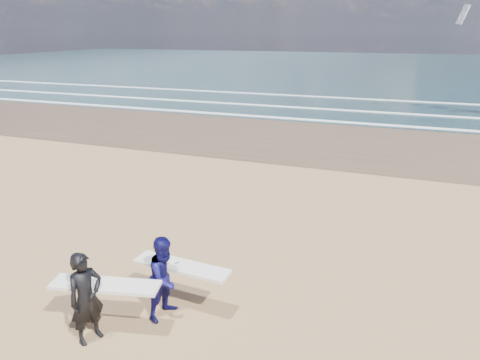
% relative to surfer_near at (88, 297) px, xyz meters
% --- Properties ---
extents(surfer_near, '(2.26, 1.27, 1.93)m').
position_rel_surfer_near_xyz_m(surfer_near, '(0.00, 0.00, 0.00)').
color(surfer_near, black).
rests_on(surfer_near, ground).
extents(surfer_far, '(2.23, 1.20, 1.86)m').
position_rel_surfer_near_xyz_m(surfer_far, '(1.05, 1.24, -0.04)').
color(surfer_far, '#0E0D4A').
rests_on(surfer_far, ground).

